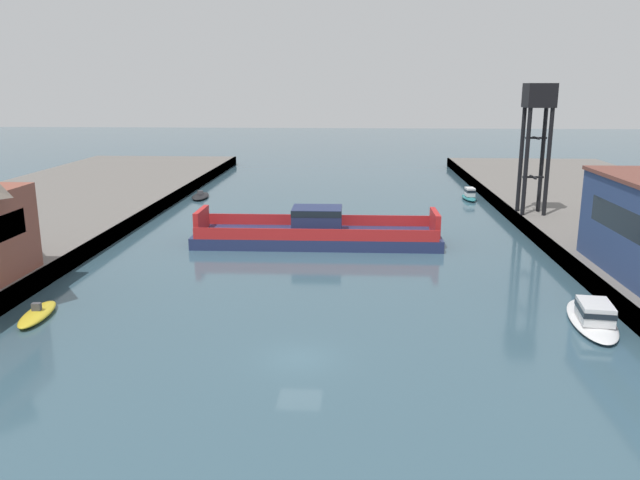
% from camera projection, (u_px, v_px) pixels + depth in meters
% --- Properties ---
extents(ground_plane, '(400.00, 400.00, 0.00)m').
position_uv_depth(ground_plane, '(299.00, 359.00, 35.45)').
color(ground_plane, '#385666').
extents(chain_ferry, '(23.76, 6.90, 3.60)m').
position_uv_depth(chain_ferry, '(317.00, 233.00, 61.25)').
color(chain_ferry, navy).
rests_on(chain_ferry, ground).
extents(moored_boat_near_left, '(1.89, 5.12, 1.72)m').
position_uv_depth(moored_boat_near_left, '(469.00, 195.00, 84.81)').
color(moored_boat_near_left, '#237075').
rests_on(moored_boat_near_left, ground).
extents(moored_boat_near_right, '(2.70, 6.42, 0.99)m').
position_uv_depth(moored_boat_near_right, '(200.00, 196.00, 86.49)').
color(moored_boat_near_right, black).
rests_on(moored_boat_near_right, ground).
extents(moored_boat_mid_left, '(2.12, 5.32, 1.05)m').
position_uv_depth(moored_boat_mid_left, '(37.00, 314.00, 41.66)').
color(moored_boat_mid_left, yellow).
rests_on(moored_boat_mid_left, ground).
extents(moored_boat_mid_right, '(3.79, 8.53, 1.65)m').
position_uv_depth(moored_boat_mid_right, '(593.00, 316.00, 40.37)').
color(moored_boat_mid_right, white).
rests_on(moored_boat_mid_right, ground).
extents(crane_tower, '(2.93, 2.93, 13.79)m').
position_uv_depth(crane_tower, '(538.00, 115.00, 66.10)').
color(crane_tower, black).
rests_on(crane_tower, quay_right).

